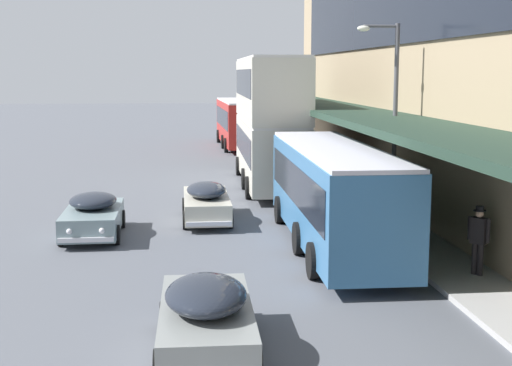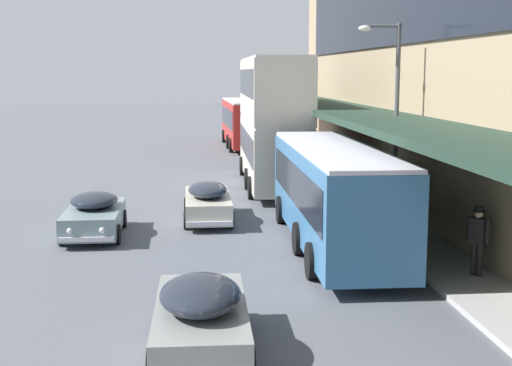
{
  "view_description": "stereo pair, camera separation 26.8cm",
  "coord_description": "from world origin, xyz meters",
  "px_view_note": "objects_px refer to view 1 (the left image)",
  "views": [
    {
      "loc": [
        -0.46,
        -8.2,
        5.49
      ],
      "look_at": [
        1.89,
        13.53,
        2.08
      ],
      "focal_mm": 50.0,
      "sensor_mm": 36.0,
      "label": 1
    },
    {
      "loc": [
        -0.19,
        -8.22,
        5.49
      ],
      "look_at": [
        1.89,
        13.53,
        2.08
      ],
      "focal_mm": 50.0,
      "sensor_mm": 36.0,
      "label": 2
    }
  ],
  "objects_px": {
    "sedan_second_mid": "(206,317)",
    "sedan_second_near": "(93,215)",
    "transit_bus_kerbside_front": "(333,190)",
    "street_lamp": "(391,109)",
    "transit_bus_kerbside_rear": "(239,120)",
    "transit_bus_kerbside_far": "(269,118)",
    "pedestrian_at_kerb": "(479,237)",
    "sedan_lead_near": "(206,202)"
  },
  "relations": [
    {
      "from": "transit_bus_kerbside_rear",
      "to": "sedan_second_near",
      "type": "distance_m",
      "value": 29.25
    },
    {
      "from": "transit_bus_kerbside_front",
      "to": "sedan_second_mid",
      "type": "bearing_deg",
      "value": -117.44
    },
    {
      "from": "transit_bus_kerbside_far",
      "to": "sedan_lead_near",
      "type": "relative_size",
      "value": 2.43
    },
    {
      "from": "sedan_second_mid",
      "to": "street_lamp",
      "type": "relative_size",
      "value": 0.65
    },
    {
      "from": "pedestrian_at_kerb",
      "to": "sedan_second_near",
      "type": "bearing_deg",
      "value": 149.44
    },
    {
      "from": "sedan_lead_near",
      "to": "pedestrian_at_kerb",
      "type": "xyz_separation_m",
      "value": [
        6.87,
        -8.42,
        0.45
      ]
    },
    {
      "from": "street_lamp",
      "to": "sedan_second_near",
      "type": "bearing_deg",
      "value": -178.59
    },
    {
      "from": "sedan_second_near",
      "to": "pedestrian_at_kerb",
      "type": "height_order",
      "value": "pedestrian_at_kerb"
    },
    {
      "from": "sedan_lead_near",
      "to": "street_lamp",
      "type": "distance_m",
      "value": 7.49
    },
    {
      "from": "transit_bus_kerbside_rear",
      "to": "sedan_second_mid",
      "type": "relative_size",
      "value": 2.45
    },
    {
      "from": "sedan_lead_near",
      "to": "street_lamp",
      "type": "height_order",
      "value": "street_lamp"
    },
    {
      "from": "transit_bus_kerbside_far",
      "to": "street_lamp",
      "type": "distance_m",
      "value": 10.25
    },
    {
      "from": "transit_bus_kerbside_rear",
      "to": "sedan_lead_near",
      "type": "height_order",
      "value": "transit_bus_kerbside_rear"
    },
    {
      "from": "sedan_second_mid",
      "to": "sedan_lead_near",
      "type": "bearing_deg",
      "value": 87.77
    },
    {
      "from": "sedan_second_near",
      "to": "sedan_lead_near",
      "type": "bearing_deg",
      "value": 27.93
    },
    {
      "from": "transit_bus_kerbside_rear",
      "to": "sedan_second_near",
      "type": "height_order",
      "value": "transit_bus_kerbside_rear"
    },
    {
      "from": "transit_bus_kerbside_far",
      "to": "sedan_second_near",
      "type": "relative_size",
      "value": 2.66
    },
    {
      "from": "sedan_second_mid",
      "to": "sedan_second_near",
      "type": "bearing_deg",
      "value": 107.71
    },
    {
      "from": "transit_bus_kerbside_front",
      "to": "sedan_second_mid",
      "type": "xyz_separation_m",
      "value": [
        -4.31,
        -8.3,
        -1.07
      ]
    },
    {
      "from": "sedan_second_mid",
      "to": "pedestrian_at_kerb",
      "type": "height_order",
      "value": "pedestrian_at_kerb"
    },
    {
      "from": "sedan_second_near",
      "to": "sedan_lead_near",
      "type": "distance_m",
      "value": 4.41
    },
    {
      "from": "transit_bus_kerbside_front",
      "to": "pedestrian_at_kerb",
      "type": "height_order",
      "value": "transit_bus_kerbside_front"
    },
    {
      "from": "sedan_second_mid",
      "to": "pedestrian_at_kerb",
      "type": "distance_m",
      "value": 8.54
    },
    {
      "from": "transit_bus_kerbside_rear",
      "to": "transit_bus_kerbside_far",
      "type": "distance_m",
      "value": 18.34
    },
    {
      "from": "transit_bus_kerbside_rear",
      "to": "sedan_second_near",
      "type": "relative_size",
      "value": 2.6
    },
    {
      "from": "sedan_lead_near",
      "to": "street_lamp",
      "type": "relative_size",
      "value": 0.67
    },
    {
      "from": "transit_bus_kerbside_front",
      "to": "sedan_second_mid",
      "type": "distance_m",
      "value": 9.41
    },
    {
      "from": "street_lamp",
      "to": "transit_bus_kerbside_front",
      "type": "bearing_deg",
      "value": -134.52
    },
    {
      "from": "pedestrian_at_kerb",
      "to": "sedan_second_mid",
      "type": "bearing_deg",
      "value": -149.72
    },
    {
      "from": "transit_bus_kerbside_far",
      "to": "sedan_second_mid",
      "type": "bearing_deg",
      "value": -100.58
    },
    {
      "from": "transit_bus_kerbside_front",
      "to": "street_lamp",
      "type": "distance_m",
      "value": 4.36
    },
    {
      "from": "sedan_second_near",
      "to": "sedan_second_mid",
      "type": "distance_m",
      "value": 11.18
    },
    {
      "from": "street_lamp",
      "to": "sedan_lead_near",
      "type": "bearing_deg",
      "value": 164.15
    },
    {
      "from": "sedan_second_mid",
      "to": "street_lamp",
      "type": "xyz_separation_m",
      "value": [
        6.88,
        10.91,
        3.44
      ]
    },
    {
      "from": "sedan_lead_near",
      "to": "pedestrian_at_kerb",
      "type": "relative_size",
      "value": 2.53
    },
    {
      "from": "transit_bus_kerbside_rear",
      "to": "street_lamp",
      "type": "height_order",
      "value": "street_lamp"
    },
    {
      "from": "sedan_second_near",
      "to": "transit_bus_kerbside_rear",
      "type": "bearing_deg",
      "value": 75.55
    },
    {
      "from": "street_lamp",
      "to": "transit_bus_kerbside_rear",
      "type": "bearing_deg",
      "value": 96.07
    },
    {
      "from": "transit_bus_kerbside_far",
      "to": "pedestrian_at_kerb",
      "type": "height_order",
      "value": "transit_bus_kerbside_far"
    },
    {
      "from": "street_lamp",
      "to": "sedan_second_mid",
      "type": "bearing_deg",
      "value": -122.22
    },
    {
      "from": "transit_bus_kerbside_far",
      "to": "sedan_second_mid",
      "type": "height_order",
      "value": "transit_bus_kerbside_far"
    },
    {
      "from": "transit_bus_kerbside_rear",
      "to": "sedan_second_mid",
      "type": "distance_m",
      "value": 39.17
    }
  ]
}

